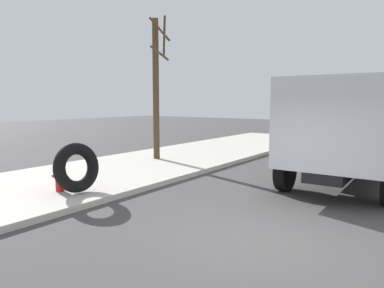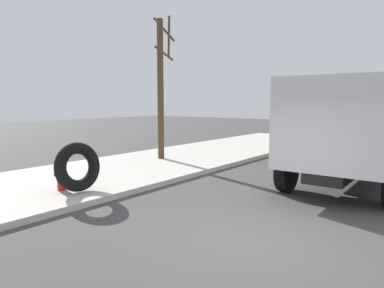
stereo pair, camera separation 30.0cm
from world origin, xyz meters
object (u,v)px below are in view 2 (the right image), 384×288
object	(u,v)px
dump_truck_gray	(356,129)
bare_tree	(161,86)
loose_tire	(78,167)
fire_hydrant	(61,174)

from	to	relation	value
dump_truck_gray	bare_tree	distance (m)	7.23
loose_tire	bare_tree	size ratio (longest dim) A/B	0.23
dump_truck_gray	loose_tire	bearing A→B (deg)	139.05
fire_hydrant	loose_tire	distance (m)	0.55
fire_hydrant	dump_truck_gray	bearing A→B (deg)	-42.68
fire_hydrant	dump_truck_gray	size ratio (longest dim) A/B	0.11
fire_hydrant	bare_tree	xyz separation A→B (m)	(5.37, 1.43, 2.45)
loose_tire	dump_truck_gray	distance (m)	7.89
fire_hydrant	loose_tire	size ratio (longest dim) A/B	0.62
loose_tire	bare_tree	world-z (taller)	bare_tree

